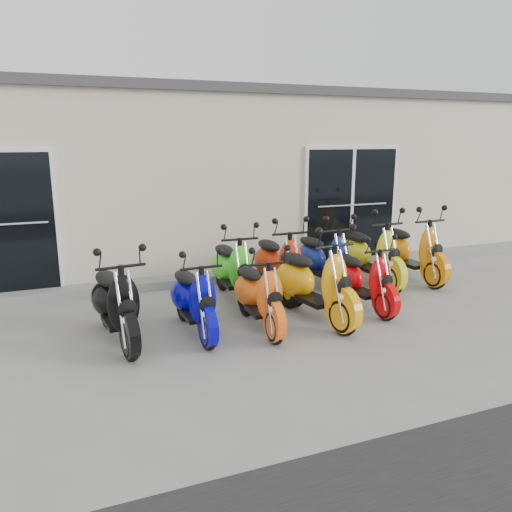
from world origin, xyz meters
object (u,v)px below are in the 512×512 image
object	(u,v)px
scooter_front_blue	(193,289)
scooter_back_yellow	(370,245)
scooter_front_orange_b	(313,271)
scooter_back_red	(278,255)
scooter_back_extra	(411,242)
scooter_back_blue	(324,251)
scooter_front_red	(363,270)
scooter_back_green	(232,260)
scooter_front_orange_a	(259,285)
scooter_front_black	(115,292)

from	to	relation	value
scooter_front_blue	scooter_back_yellow	xyz separation A→B (m)	(3.35, 1.06, 0.09)
scooter_front_orange_b	scooter_back_yellow	world-z (taller)	scooter_front_orange_b
scooter_back_red	scooter_back_extra	world-z (taller)	scooter_back_extra
scooter_back_yellow	scooter_back_red	bearing A→B (deg)	177.52
scooter_back_blue	scooter_back_yellow	distance (m)	0.86
scooter_back_blue	scooter_back_yellow	xyz separation A→B (m)	(0.86, -0.04, 0.03)
scooter_front_red	scooter_back_blue	world-z (taller)	scooter_back_blue
scooter_front_red	scooter_back_extra	world-z (taller)	scooter_back_extra
scooter_back_yellow	scooter_front_blue	bearing A→B (deg)	-163.81
scooter_back_extra	scooter_back_yellow	bearing A→B (deg)	178.62
scooter_front_blue	scooter_front_orange_b	bearing A→B (deg)	-6.30
scooter_back_blue	scooter_back_extra	world-z (taller)	scooter_back_extra
scooter_front_orange_b	scooter_front_blue	bearing A→B (deg)	167.20
scooter_back_green	scooter_back_yellow	xyz separation A→B (m)	(2.44, -0.07, 0.05)
scooter_front_orange_b	scooter_back_blue	distance (m)	1.49
scooter_front_orange_a	scooter_back_yellow	bearing A→B (deg)	26.81
scooter_front_orange_a	scooter_back_green	world-z (taller)	scooter_back_green
scooter_front_red	scooter_back_red	size ratio (longest dim) A/B	0.88
scooter_front_orange_b	scooter_back_extra	world-z (taller)	scooter_front_orange_b
scooter_front_black	scooter_back_extra	world-z (taller)	scooter_back_extra
scooter_back_yellow	scooter_back_extra	world-z (taller)	same
scooter_front_black	scooter_front_orange_b	world-z (taller)	scooter_front_orange_b
scooter_front_blue	scooter_back_red	world-z (taller)	scooter_back_red
scooter_back_green	scooter_back_blue	world-z (taller)	scooter_back_blue
scooter_back_green	scooter_back_red	bearing A→B (deg)	-1.00
scooter_back_blue	scooter_front_orange_b	bearing A→B (deg)	-128.34
scooter_back_red	scooter_back_blue	distance (m)	0.82
scooter_front_black	scooter_front_orange_b	bearing A→B (deg)	-11.21
scooter_back_blue	scooter_back_extra	size ratio (longest dim) A/B	0.95
scooter_back_blue	scooter_back_extra	xyz separation A→B (m)	(1.71, -0.04, 0.03)
scooter_front_black	scooter_front_orange_b	xyz separation A→B (m)	(2.59, -0.19, 0.05)
scooter_front_orange_a	scooter_front_red	xyz separation A→B (m)	(1.70, 0.17, -0.01)
scooter_front_black	scooter_front_red	distance (m)	3.48
scooter_front_orange_a	scooter_back_green	xyz separation A→B (m)	(0.07, 1.26, 0.04)
scooter_front_blue	scooter_back_green	size ratio (longest dim) A/B	0.93
scooter_front_orange_a	scooter_back_yellow	world-z (taller)	scooter_back_yellow
scooter_front_orange_a	scooter_back_red	world-z (taller)	scooter_back_red
scooter_front_red	scooter_back_yellow	distance (m)	1.32
scooter_front_blue	scooter_back_yellow	size ratio (longest dim) A/B	0.87
scooter_back_red	scooter_back_blue	world-z (taller)	scooter_back_red
scooter_front_blue	scooter_back_green	xyz separation A→B (m)	(0.90, 1.12, 0.04)
scooter_front_red	scooter_front_orange_b	bearing A→B (deg)	-173.43
scooter_front_black	scooter_back_yellow	bearing A→B (deg)	5.98
scooter_front_red	scooter_back_red	world-z (taller)	scooter_back_red
scooter_front_black	scooter_back_yellow	distance (m)	4.40
scooter_back_yellow	scooter_back_extra	size ratio (longest dim) A/B	1.00
scooter_front_orange_b	scooter_back_red	xyz separation A→B (m)	(0.03, 1.21, -0.03)
scooter_front_red	scooter_back_blue	bearing A→B (deg)	89.43
scooter_front_red	scooter_back_green	distance (m)	1.96
scooter_front_red	scooter_back_green	world-z (taller)	scooter_back_green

